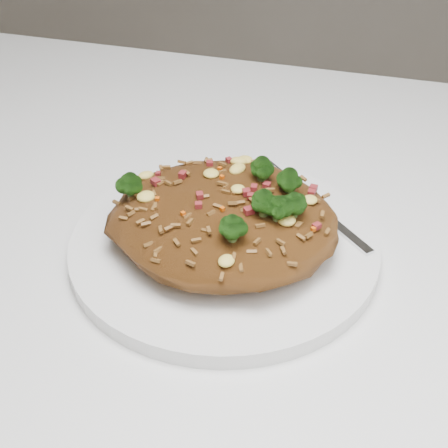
% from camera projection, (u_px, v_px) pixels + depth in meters
% --- Properties ---
extents(dining_table, '(1.20, 0.80, 0.75)m').
position_uv_depth(dining_table, '(240.00, 319.00, 0.59)').
color(dining_table, white).
rests_on(dining_table, ground).
extents(plate, '(0.26, 0.26, 0.01)m').
position_uv_depth(plate, '(224.00, 245.00, 0.53)').
color(plate, white).
rests_on(plate, dining_table).
extents(fried_rice, '(0.19, 0.17, 0.06)m').
position_uv_depth(fried_rice, '(225.00, 211.00, 0.51)').
color(fried_rice, brown).
rests_on(fried_rice, plate).
extents(fork, '(0.13, 0.12, 0.00)m').
position_uv_depth(fork, '(316.00, 208.00, 0.56)').
color(fork, silver).
rests_on(fork, plate).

